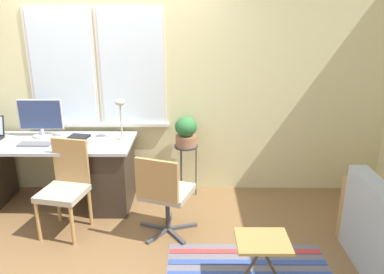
{
  "coord_description": "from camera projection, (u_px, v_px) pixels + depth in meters",
  "views": [
    {
      "loc": [
        0.92,
        -3.44,
        2.1
      ],
      "look_at": [
        0.9,
        0.18,
        0.87
      ],
      "focal_mm": 35.0,
      "sensor_mm": 36.0,
      "label": 1
    }
  ],
  "objects": [
    {
      "name": "mouse",
      "position": [
        59.0,
        143.0,
        3.95
      ],
      "size": [
        0.04,
        0.07,
        0.03
      ],
      "color": "black",
      "rests_on": "desk"
    },
    {
      "name": "desk_lamp",
      "position": [
        120.0,
        110.0,
        4.04
      ],
      "size": [
        0.13,
        0.13,
        0.44
      ],
      "color": "#BCB299",
      "rests_on": "desk"
    },
    {
      "name": "keyboard",
      "position": [
        35.0,
        144.0,
        3.93
      ],
      "size": [
        0.34,
        0.13,
        0.02
      ],
      "color": "slate",
      "rests_on": "desk"
    },
    {
      "name": "wall_back_with_window",
      "position": [
        113.0,
        79.0,
        4.27
      ],
      "size": [
        9.0,
        0.12,
        2.7
      ],
      "color": "beige",
      "rests_on": "ground_plane"
    },
    {
      "name": "desk_chair_wooden",
      "position": [
        66.0,
        185.0,
        3.64
      ],
      "size": [
        0.48,
        0.49,
        0.91
      ],
      "rotation": [
        0.0,
        0.0,
        -0.2
      ],
      "color": "#B2844C",
      "rests_on": "ground_plane"
    },
    {
      "name": "book_stack",
      "position": [
        79.0,
        140.0,
        3.9
      ],
      "size": [
        0.22,
        0.19,
        0.11
      ],
      "color": "green",
      "rests_on": "desk"
    },
    {
      "name": "plant_stand",
      "position": [
        186.0,
        151.0,
        4.32
      ],
      "size": [
        0.27,
        0.27,
        0.63
      ],
      "color": "#333338",
      "rests_on": "ground_plane"
    },
    {
      "name": "monitor",
      "position": [
        41.0,
        117.0,
        4.15
      ],
      "size": [
        0.49,
        0.21,
        0.42
      ],
      "color": "silver",
      "rests_on": "desk"
    },
    {
      "name": "floor_rug_striped",
      "position": [
        250.0,
        274.0,
        3.13
      ],
      "size": [
        1.41,
        0.86,
        0.01
      ],
      "color": "slate",
      "rests_on": "ground_plane"
    },
    {
      "name": "office_chair_swivel",
      "position": [
        164.0,
        193.0,
        3.56
      ],
      "size": [
        0.59,
        0.6,
        0.85
      ],
      "rotation": [
        0.0,
        0.0,
        2.8
      ],
      "color": "#47474C",
      "rests_on": "ground_plane"
    },
    {
      "name": "potted_plant",
      "position": [
        186.0,
        131.0,
        4.24
      ],
      "size": [
        0.25,
        0.25,
        0.34
      ],
      "color": "#9E6B4C",
      "rests_on": "plant_stand"
    },
    {
      "name": "ground_plane",
      "position": [
        107.0,
        221.0,
        3.93
      ],
      "size": [
        14.0,
        14.0,
        0.0
      ],
      "primitive_type": "plane",
      "color": "brown"
    },
    {
      "name": "desk",
      "position": [
        48.0,
        171.0,
        4.16
      ],
      "size": [
        1.92,
        0.73,
        0.75
      ],
      "color": "#9EA3A8",
      "rests_on": "ground_plane"
    },
    {
      "name": "folding_stool",
      "position": [
        263.0,
        244.0,
        2.89
      ],
      "size": [
        0.41,
        0.35,
        0.43
      ],
      "color": "olive",
      "rests_on": "ground_plane"
    }
  ]
}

